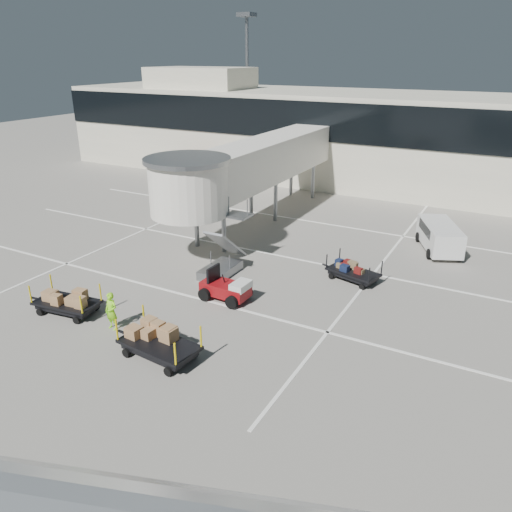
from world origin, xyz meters
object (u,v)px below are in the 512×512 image
(suitcase_cart, at_px, (352,272))
(ground_worker, at_px, (111,311))
(box_cart_far, at_px, (64,302))
(minivan, at_px, (439,234))
(box_cart_near, at_px, (163,344))
(baggage_tug, at_px, (227,289))
(belt_loader, at_px, (193,176))

(suitcase_cart, relative_size, ground_worker, 1.99)
(box_cart_far, xyz_separation_m, minivan, (13.85, 16.77, 0.45))
(ground_worker, xyz_separation_m, minivan, (10.86, 16.76, 0.14))
(suitcase_cart, xyz_separation_m, ground_worker, (-7.62, -9.91, 0.39))
(minivan, bearing_deg, box_cart_near, -137.27)
(box_cart_near, relative_size, minivan, 0.86)
(ground_worker, distance_m, minivan, 19.97)
(suitcase_cart, bearing_deg, ground_worker, -112.81)
(baggage_tug, relative_size, ground_worker, 1.44)
(suitcase_cart, xyz_separation_m, box_cart_near, (-4.23, -10.65, 0.15))
(minivan, distance_m, belt_loader, 23.92)
(ground_worker, height_order, minivan, ground_worker)
(ground_worker, relative_size, minivan, 0.36)
(baggage_tug, distance_m, minivan, 14.35)
(baggage_tug, relative_size, box_cart_near, 0.61)
(box_cart_near, bearing_deg, box_cart_far, 178.87)
(baggage_tug, xyz_separation_m, suitcase_cart, (4.68, 5.11, -0.11))
(ground_worker, xyz_separation_m, belt_loader, (-12.13, 23.38, -0.10))
(box_cart_far, relative_size, minivan, 0.79)
(ground_worker, bearing_deg, box_cart_far, -177.27)
(baggage_tug, height_order, ground_worker, ground_worker)
(minivan, relative_size, belt_loader, 1.07)
(box_cart_far, bearing_deg, ground_worker, -7.16)
(box_cart_near, distance_m, box_cart_far, 6.42)
(baggage_tug, bearing_deg, belt_loader, 131.33)
(suitcase_cart, distance_m, box_cart_far, 14.52)
(suitcase_cart, distance_m, ground_worker, 12.50)
(suitcase_cart, height_order, box_cart_near, box_cart_near)
(suitcase_cart, relative_size, minivan, 0.72)
(box_cart_near, height_order, ground_worker, ground_worker)
(suitcase_cart, bearing_deg, box_cart_near, -96.92)
(baggage_tug, xyz_separation_m, box_cart_far, (-5.92, -4.80, -0.02))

